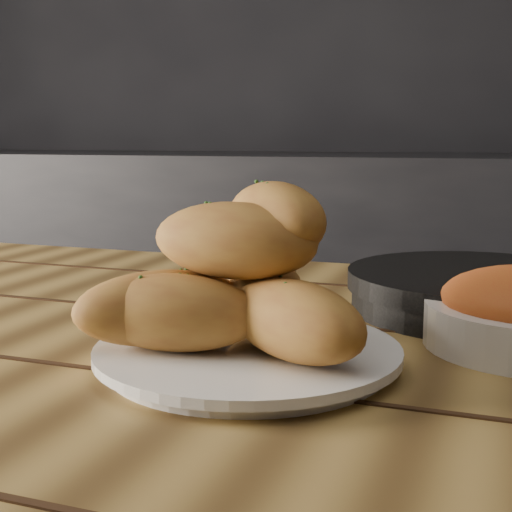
{
  "coord_description": "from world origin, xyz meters",
  "views": [
    {
      "loc": [
        0.41,
        -0.02,
        0.94
      ],
      "look_at": [
        0.21,
        0.54,
        0.84
      ],
      "focal_mm": 50.0,
      "sensor_mm": 36.0,
      "label": 1
    }
  ],
  "objects_px": {
    "plate": "(248,355)",
    "skillet": "(481,291)",
    "bread_rolls": "(232,283)",
    "table": "(300,453)"
  },
  "relations": [
    {
      "from": "bread_rolls",
      "to": "table",
      "type": "bearing_deg",
      "value": 48.16
    },
    {
      "from": "bread_rolls",
      "to": "skillet",
      "type": "bearing_deg",
      "value": 54.9
    },
    {
      "from": "table",
      "to": "bread_rolls",
      "type": "bearing_deg",
      "value": -131.84
    },
    {
      "from": "bread_rolls",
      "to": "skillet",
      "type": "height_order",
      "value": "bread_rolls"
    },
    {
      "from": "table",
      "to": "skillet",
      "type": "bearing_deg",
      "value": 56.67
    },
    {
      "from": "table",
      "to": "skillet",
      "type": "height_order",
      "value": "skillet"
    },
    {
      "from": "plate",
      "to": "bread_rolls",
      "type": "relative_size",
      "value": 0.94
    },
    {
      "from": "plate",
      "to": "skillet",
      "type": "distance_m",
      "value": 0.32
    },
    {
      "from": "table",
      "to": "bread_rolls",
      "type": "distance_m",
      "value": 0.18
    },
    {
      "from": "table",
      "to": "plate",
      "type": "distance_m",
      "value": 0.12
    }
  ]
}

